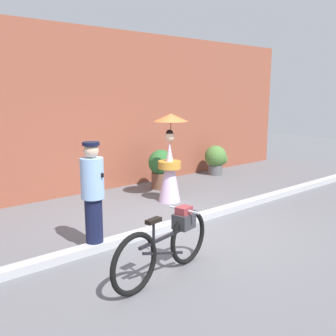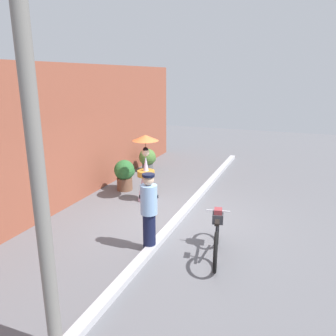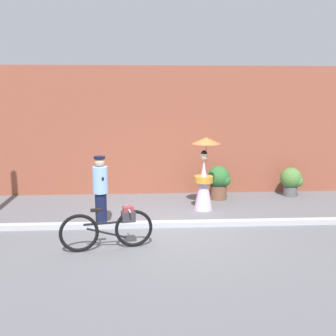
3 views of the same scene
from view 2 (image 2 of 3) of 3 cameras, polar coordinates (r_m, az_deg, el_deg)
ground_plane at (r=8.36m, az=1.55°, el=-9.09°), size 30.00×30.00×0.00m
building_wall at (r=9.39m, az=-17.69°, el=5.07°), size 14.00×0.40×3.79m
sidewalk_curb at (r=8.34m, az=1.56°, el=-8.72°), size 14.00×0.20×0.12m
bicycle_near_officer at (r=6.84m, az=8.30°, el=-11.11°), size 1.79×0.54×0.84m
person_officer at (r=6.78m, az=-3.26°, el=-7.21°), size 0.34×0.36×1.63m
person_with_parasol at (r=9.43m, az=-3.77°, el=-0.26°), size 0.73×0.73×1.89m
potted_plant_by_door at (r=10.49m, az=-7.33°, el=-0.93°), size 0.64×0.63×0.96m
potted_plant_small at (r=12.50m, az=-3.43°, el=1.59°), size 0.64×0.63×0.85m
utility_pole at (r=4.03m, az=-21.25°, el=-1.23°), size 0.18×0.18×4.80m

